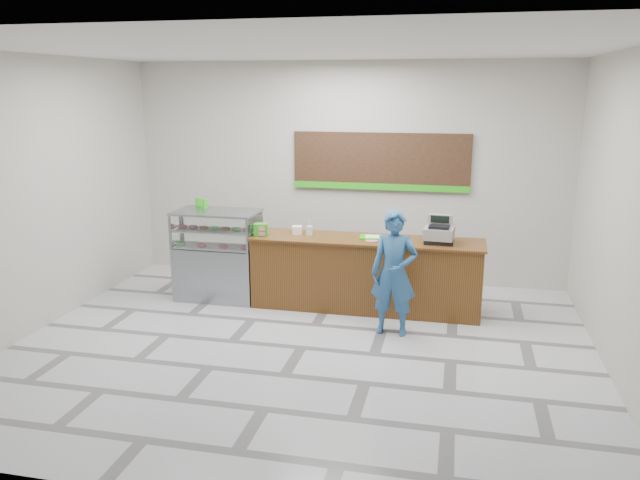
% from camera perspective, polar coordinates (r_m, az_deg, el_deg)
% --- Properties ---
extents(floor, '(7.00, 7.00, 0.00)m').
position_cam_1_polar(floor, '(7.72, -1.70, -9.81)').
color(floor, silver).
rests_on(floor, ground).
extents(back_wall, '(7.00, 0.00, 7.00)m').
position_cam_1_polar(back_wall, '(10.09, 2.44, 6.17)').
color(back_wall, beige).
rests_on(back_wall, floor).
extents(ceiling, '(7.00, 7.00, 0.00)m').
position_cam_1_polar(ceiling, '(7.08, -1.91, 17.12)').
color(ceiling, silver).
rests_on(ceiling, back_wall).
extents(sales_counter, '(3.26, 0.76, 1.03)m').
position_cam_1_polar(sales_counter, '(8.87, 4.20, -3.10)').
color(sales_counter, brown).
rests_on(sales_counter, floor).
extents(display_case, '(1.22, 0.72, 1.33)m').
position_cam_1_polar(display_case, '(9.39, -9.31, -1.28)').
color(display_case, gray).
rests_on(display_case, floor).
extents(menu_board, '(2.80, 0.06, 0.90)m').
position_cam_1_polar(menu_board, '(9.95, 5.55, 7.07)').
color(menu_board, black).
rests_on(menu_board, back_wall).
extents(cash_register, '(0.42, 0.44, 0.37)m').
position_cam_1_polar(cash_register, '(8.63, 10.84, 0.68)').
color(cash_register, black).
rests_on(cash_register, sales_counter).
extents(card_terminal, '(0.08, 0.16, 0.04)m').
position_cam_1_polar(card_terminal, '(8.61, 6.78, 0.01)').
color(card_terminal, black).
rests_on(card_terminal, sales_counter).
extents(serving_tray, '(0.40, 0.30, 0.02)m').
position_cam_1_polar(serving_tray, '(8.78, 4.91, 0.26)').
color(serving_tray, '#28D206').
rests_on(serving_tray, sales_counter).
extents(napkin_box, '(0.16, 0.16, 0.11)m').
position_cam_1_polar(napkin_box, '(8.98, -2.11, 0.92)').
color(napkin_box, white).
rests_on(napkin_box, sales_counter).
extents(straw_cup, '(0.09, 0.09, 0.13)m').
position_cam_1_polar(straw_cup, '(8.91, -0.98, 0.87)').
color(straw_cup, silver).
rests_on(straw_cup, sales_counter).
extents(promo_box, '(0.22, 0.17, 0.17)m').
position_cam_1_polar(promo_box, '(8.91, -5.44, 0.96)').
color(promo_box, green).
rests_on(promo_box, sales_counter).
extents(donut_decal, '(0.18, 0.18, 0.00)m').
position_cam_1_polar(donut_decal, '(8.64, 4.75, -0.02)').
color(donut_decal, pink).
rests_on(donut_decal, sales_counter).
extents(green_cup_left, '(0.09, 0.09, 0.14)m').
position_cam_1_polar(green_cup_left, '(9.62, -11.06, 3.43)').
color(green_cup_left, green).
rests_on(green_cup_left, display_case).
extents(green_cup_right, '(0.09, 0.09, 0.14)m').
position_cam_1_polar(green_cup_right, '(9.49, -10.49, 3.31)').
color(green_cup_right, green).
rests_on(green_cup_right, display_case).
extents(customer, '(0.61, 0.42, 1.61)m').
position_cam_1_polar(customer, '(7.94, 6.78, -3.02)').
color(customer, '#285788').
rests_on(customer, floor).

